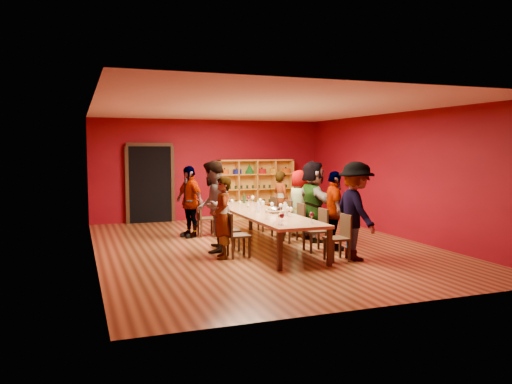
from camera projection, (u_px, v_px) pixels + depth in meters
room_shell at (262, 178)px, 10.82m from camera, size 7.10×9.10×3.04m
tasting_table at (262, 215)px, 10.89m from camera, size 1.10×4.50×0.75m
doorway at (150, 184)px, 14.40m from camera, size 1.40×0.17×2.30m
shelving_unit at (255, 186)px, 15.38m from camera, size 2.40×0.40×1.80m
chair_person_left_1 at (235, 232)px, 9.78m from camera, size 0.42×0.42×0.89m
person_left_1 at (222, 218)px, 9.68m from camera, size 0.53×0.65×1.60m
chair_person_left_2 at (225, 227)px, 10.41m from camera, size 0.42×0.42×0.89m
person_left_2 at (213, 206)px, 10.28m from camera, size 0.81×1.04×1.89m
chair_person_left_4 at (203, 216)px, 12.17m from camera, size 0.42×0.42×0.89m
person_left_4 at (189, 202)px, 12.02m from camera, size 0.80×1.11×1.72m
chair_person_right_0 at (341, 235)px, 9.50m from camera, size 0.42×0.42×0.89m
person_right_0 at (356, 211)px, 9.57m from camera, size 0.58×1.25×1.89m
chair_person_right_1 at (318, 228)px, 10.37m from camera, size 0.42×0.42×0.89m
person_right_1 at (334, 211)px, 10.46m from camera, size 0.69×1.06×1.67m
chair_person_right_2 at (297, 221)px, 11.39m from camera, size 0.42×0.42×0.89m
person_right_2 at (313, 201)px, 11.50m from camera, size 0.54×1.73×1.86m
chair_person_right_3 at (284, 217)px, 12.06m from camera, size 0.42×0.42×0.89m
person_right_3 at (300, 203)px, 12.17m from camera, size 0.61×0.87×1.62m
chair_person_right_4 at (270, 212)px, 12.97m from camera, size 0.42×0.42×0.89m
person_right_4 at (281, 201)px, 13.05m from camera, size 0.54×0.65×1.55m
wine_glass_0 at (280, 216)px, 9.18m from camera, size 0.08×0.08×0.20m
wine_glass_1 at (260, 200)px, 11.99m from camera, size 0.08×0.08×0.19m
wine_glass_2 at (291, 210)px, 10.13m from camera, size 0.08×0.08×0.21m
wine_glass_3 at (248, 207)px, 10.74m from camera, size 0.07×0.07×0.19m
wine_glass_4 at (270, 209)px, 10.43m from camera, size 0.07×0.07×0.18m
wine_glass_5 at (288, 209)px, 10.24m from camera, size 0.08×0.08×0.20m
wine_glass_6 at (263, 203)px, 11.26m from camera, size 0.09×0.09×0.21m
wine_glass_7 at (282, 216)px, 9.06m from camera, size 0.09×0.09×0.22m
wine_glass_8 at (283, 213)px, 9.68m from camera, size 0.08×0.08×0.20m
wine_glass_9 at (312, 215)px, 9.32m from camera, size 0.08×0.08×0.20m
wine_glass_10 at (248, 198)px, 12.68m from camera, size 0.08×0.08×0.19m
wine_glass_11 at (267, 212)px, 9.87m from camera, size 0.07×0.07×0.19m
wine_glass_12 at (240, 203)px, 11.47m from camera, size 0.08×0.08×0.19m
wine_glass_13 at (253, 198)px, 12.53m from camera, size 0.08×0.08×0.21m
wine_glass_14 at (228, 198)px, 12.43m from camera, size 0.09×0.09×0.22m
wine_glass_15 at (272, 205)px, 11.07m from camera, size 0.08×0.08×0.20m
wine_glass_16 at (232, 202)px, 11.74m from camera, size 0.08×0.08×0.19m
wine_glass_17 at (281, 206)px, 10.87m from camera, size 0.08×0.08×0.20m
wine_glass_18 at (223, 199)px, 12.46m from camera, size 0.08×0.08×0.19m
spittoon_bowl at (274, 210)px, 10.75m from camera, size 0.29×0.29×0.16m
carafe_a at (258, 207)px, 10.90m from camera, size 0.11×0.11×0.25m
carafe_b at (285, 210)px, 10.31m from camera, size 0.13×0.13×0.28m
wine_bottle at (244, 199)px, 12.69m from camera, size 0.08×0.08×0.27m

